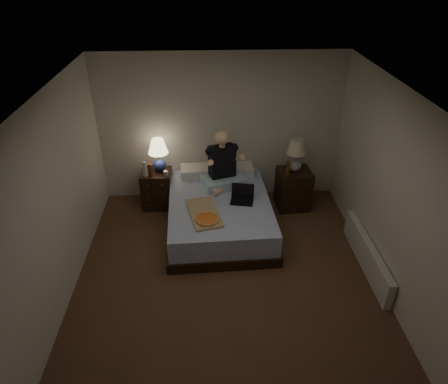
{
  "coord_description": "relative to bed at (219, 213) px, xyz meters",
  "views": [
    {
      "loc": [
        -0.23,
        -3.9,
        3.79
      ],
      "look_at": [
        0.0,
        0.9,
        0.85
      ],
      "focal_mm": 32.0,
      "sensor_mm": 36.0,
      "label": 1
    }
  ],
  "objects": [
    {
      "name": "wall_left",
      "position": [
        -1.94,
        -1.24,
        1.0
      ],
      "size": [
        0.0,
        4.5,
        2.5
      ],
      "primitive_type": "cube",
      "rotation": [
        1.57,
        0.0,
        1.57
      ],
      "color": "beige",
      "rests_on": "ground"
    },
    {
      "name": "lamp_left",
      "position": [
        -0.96,
        0.74,
        0.67
      ],
      "size": [
        0.4,
        0.4,
        0.56
      ],
      "primitive_type": null,
      "rotation": [
        0.0,
        0.0,
        0.3
      ],
      "color": "#283593",
      "rests_on": "nightstand_left"
    },
    {
      "name": "soda_can",
      "position": [
        -0.84,
        0.52,
        0.44
      ],
      "size": [
        0.07,
        0.07,
        0.1
      ],
      "primitive_type": "cylinder",
      "color": "beige",
      "rests_on": "nightstand_left"
    },
    {
      "name": "floor",
      "position": [
        0.06,
        -1.24,
        -0.25
      ],
      "size": [
        4.0,
        4.5,
        0.0
      ],
      "primitive_type": "cube",
      "color": "brown",
      "rests_on": "ground"
    },
    {
      "name": "ceiling",
      "position": [
        0.06,
        -1.24,
        2.25
      ],
      "size": [
        4.0,
        4.5,
        0.0
      ],
      "primitive_type": "cube",
      "rotation": [
        3.14,
        0.0,
        0.0
      ],
      "color": "white",
      "rests_on": "ground"
    },
    {
      "name": "lamp_right",
      "position": [
        1.25,
        0.54,
        0.71
      ],
      "size": [
        0.35,
        0.35,
        0.56
      ],
      "primitive_type": null,
      "rotation": [
        0.0,
        0.0,
        -0.09
      ],
      "color": "#97978F",
      "rests_on": "nightstand_right"
    },
    {
      "name": "wall_back",
      "position": [
        0.06,
        1.01,
        1.0
      ],
      "size": [
        4.0,
        0.0,
        2.5
      ],
      "primitive_type": "cube",
      "rotation": [
        1.57,
        0.0,
        0.0
      ],
      "color": "beige",
      "rests_on": "ground"
    },
    {
      "name": "beer_bottle_left",
      "position": [
        -1.09,
        0.52,
        0.5
      ],
      "size": [
        0.06,
        0.06,
        0.23
      ],
      "primitive_type": "cylinder",
      "color": "#5B240D",
      "rests_on": "nightstand_left"
    },
    {
      "name": "radiator",
      "position": [
        1.99,
        -1.03,
        -0.05
      ],
      "size": [
        0.1,
        1.6,
        0.4
      ],
      "primitive_type": "cube",
      "color": "silver",
      "rests_on": "floor"
    },
    {
      "name": "wall_right",
      "position": [
        2.06,
        -1.24,
        1.0
      ],
      "size": [
        0.0,
        4.5,
        2.5
      ],
      "primitive_type": "cube",
      "rotation": [
        1.57,
        0.0,
        -1.57
      ],
      "color": "beige",
      "rests_on": "ground"
    },
    {
      "name": "bed",
      "position": [
        0.0,
        0.0,
        0.0
      ],
      "size": [
        1.61,
        2.1,
        0.51
      ],
      "primitive_type": "cube",
      "rotation": [
        0.0,
        0.0,
        0.04
      ],
      "color": "#5B74B6",
      "rests_on": "floor"
    },
    {
      "name": "person",
      "position": [
        0.08,
        0.42,
        0.72
      ],
      "size": [
        0.79,
        0.69,
        0.93
      ],
      "primitive_type": null,
      "rotation": [
        0.0,
        0.0,
        0.3
      ],
      "color": "black",
      "rests_on": "bed"
    },
    {
      "name": "nightstand_left",
      "position": [
        -1.03,
        0.68,
        0.07
      ],
      "size": [
        0.5,
        0.45,
        0.64
      ],
      "primitive_type": "cube",
      "rotation": [
        0.0,
        0.0,
        -0.0
      ],
      "color": "black",
      "rests_on": "floor"
    },
    {
      "name": "beer_bottle_right",
      "position": [
        1.11,
        0.42,
        0.54
      ],
      "size": [
        0.06,
        0.06,
        0.23
      ],
      "primitive_type": "cylinder",
      "color": "#59330C",
      "rests_on": "nightstand_right"
    },
    {
      "name": "laptop",
      "position": [
        0.34,
        -0.08,
        0.37
      ],
      "size": [
        0.39,
        0.34,
        0.24
      ],
      "primitive_type": null,
      "rotation": [
        0.0,
        0.0,
        -0.18
      ],
      "color": "black",
      "rests_on": "bed"
    },
    {
      "name": "wall_front",
      "position": [
        0.06,
        -3.49,
        1.0
      ],
      "size": [
        4.0,
        0.0,
        2.5
      ],
      "primitive_type": "cube",
      "rotation": [
        -1.57,
        0.0,
        0.0
      ],
      "color": "beige",
      "rests_on": "ground"
    },
    {
      "name": "pizza_box",
      "position": [
        -0.19,
        -0.58,
        0.29
      ],
      "size": [
        0.56,
        0.83,
        0.08
      ],
      "primitive_type": null,
      "rotation": [
        0.0,
        0.0,
        0.22
      ],
      "color": "tan",
      "rests_on": "bed"
    },
    {
      "name": "water_bottle",
      "position": [
        -1.18,
        0.56,
        0.51
      ],
      "size": [
        0.07,
        0.07,
        0.25
      ],
      "primitive_type": "cylinder",
      "color": "silver",
      "rests_on": "nightstand_left"
    },
    {
      "name": "nightstand_right",
      "position": [
        1.26,
        0.54,
        0.09
      ],
      "size": [
        0.57,
        0.52,
        0.68
      ],
      "primitive_type": "cube",
      "rotation": [
        0.0,
        0.0,
        0.1
      ],
      "color": "black",
      "rests_on": "floor"
    }
  ]
}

